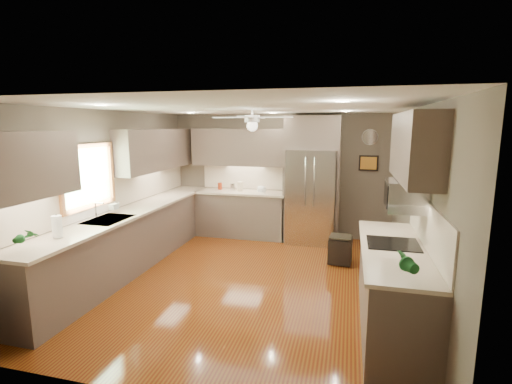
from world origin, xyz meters
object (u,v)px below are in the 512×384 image
at_px(canister_c, 240,186).
at_px(potted_plant_left, 25,236).
at_px(bowl, 261,191).
at_px(microwave, 405,195).
at_px(refrigerator, 312,182).
at_px(canister_a, 220,186).
at_px(stool, 340,249).
at_px(paper_towel, 57,227).
at_px(potted_plant_right, 407,263).
at_px(soap_bottle, 115,206).
at_px(canister_b, 233,187).

bearing_deg(canister_c, potted_plant_left, -105.68).
height_order(bowl, microwave, microwave).
xyz_separation_m(refrigerator, microwave, (1.33, -2.71, 0.29)).
bearing_deg(refrigerator, canister_c, 177.13).
bearing_deg(refrigerator, canister_a, 177.46).
xyz_separation_m(stool, paper_towel, (-3.25, -2.50, 0.84)).
bearing_deg(stool, microwave, -65.91).
bearing_deg(potted_plant_right, soap_bottle, 158.24).
bearing_deg(canister_b, microwave, -43.32).
height_order(canister_b, bowl, canister_b).
distance_m(potted_plant_left, paper_towel, 0.46).
bearing_deg(bowl, canister_b, 175.39).
xyz_separation_m(canister_b, canister_c, (0.16, -0.01, 0.02)).
xyz_separation_m(soap_bottle, refrigerator, (2.78, 2.27, 0.15)).
xyz_separation_m(canister_a, microwave, (3.24, -2.79, 0.46)).
relative_size(canister_a, paper_towel, 0.50).
relative_size(potted_plant_right, microwave, 0.56).
distance_m(canister_a, canister_c, 0.44).
height_order(canister_b, canister_c, canister_c).
height_order(canister_c, potted_plant_right, potted_plant_right).
bearing_deg(canister_b, potted_plant_left, -103.59).
xyz_separation_m(canister_c, stool, (2.08, -1.17, -0.79)).
xyz_separation_m(soap_bottle, potted_plant_right, (4.00, -1.60, 0.05)).
distance_m(soap_bottle, paper_towel, 1.34).
height_order(potted_plant_left, paper_towel, potted_plant_left).
distance_m(soap_bottle, potted_plant_left, 1.80).
xyz_separation_m(canister_b, bowl, (0.62, -0.05, -0.05)).
relative_size(refrigerator, stool, 5.38).
relative_size(canister_c, potted_plant_right, 0.63).
distance_m(canister_a, canister_b, 0.28).
height_order(potted_plant_right, paper_towel, potted_plant_right).
relative_size(canister_a, stool, 0.31).
bearing_deg(canister_b, stool, -27.79).
relative_size(potted_plant_left, microwave, 0.57).
bearing_deg(canister_b, bowl, -4.61).
distance_m(canister_c, bowl, 0.47).
xyz_separation_m(canister_c, potted_plant_right, (2.69, -3.94, 0.06)).
distance_m(potted_plant_left, stool, 4.47).
distance_m(bowl, paper_towel, 3.98).
distance_m(potted_plant_left, refrigerator, 4.84).
bearing_deg(canister_a, soap_bottle, -110.30).
bearing_deg(paper_towel, potted_plant_right, -3.98).
bearing_deg(microwave, refrigerator, 116.09).
bearing_deg(canister_a, canister_b, -0.47).
bearing_deg(refrigerator, soap_bottle, -140.85).
relative_size(bowl, microwave, 0.37).
distance_m(refrigerator, microwave, 3.03).
xyz_separation_m(canister_a, canister_c, (0.44, -0.01, 0.01)).
height_order(canister_a, canister_c, canister_c).
xyz_separation_m(potted_plant_left, paper_towel, (-0.01, 0.46, -0.02)).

